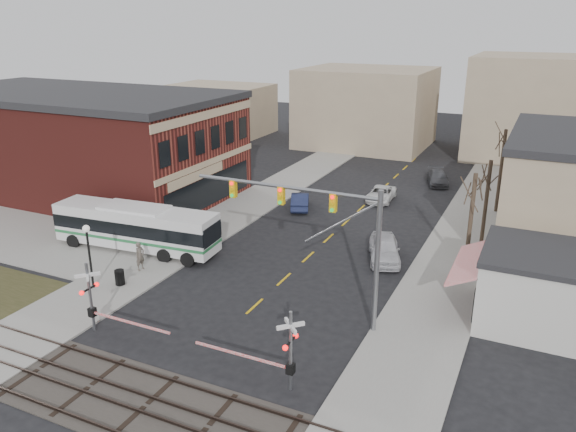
% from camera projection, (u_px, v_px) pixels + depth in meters
% --- Properties ---
extents(ground, '(160.00, 160.00, 0.00)m').
position_uv_depth(ground, '(238.00, 322.00, 31.36)').
color(ground, black).
rests_on(ground, ground).
extents(sidewalk_west, '(5.00, 60.00, 0.12)m').
position_uv_depth(sidewalk_west, '(257.00, 200.00, 52.22)').
color(sidewalk_west, gray).
rests_on(sidewalk_west, ground).
extents(sidewalk_east, '(5.00, 60.00, 0.12)m').
position_uv_depth(sidewalk_east, '(467.00, 231.00, 44.60)').
color(sidewalk_east, gray).
rests_on(sidewalk_east, ground).
extents(plaza_west, '(20.00, 10.00, 0.11)m').
position_uv_depth(plaza_west, '(28.00, 232.00, 44.44)').
color(plaza_west, gray).
rests_on(plaza_west, ground).
extents(ballast_strip, '(160.00, 5.00, 0.06)m').
position_uv_depth(ballast_strip, '(146.00, 406.00, 24.52)').
color(ballast_strip, '#332D28').
rests_on(ballast_strip, ground).
extents(rail_tracks, '(160.00, 3.91, 0.14)m').
position_uv_depth(rail_tracks, '(146.00, 404.00, 24.49)').
color(rail_tracks, '#2D231E').
rests_on(rail_tracks, ground).
extents(brick_building, '(30.40, 15.40, 9.60)m').
position_uv_depth(brick_building, '(77.00, 141.00, 54.25)').
color(brick_building, maroon).
rests_on(brick_building, ground).
extents(awning_shop, '(9.74, 6.20, 4.30)m').
position_uv_depth(awning_shop, '(559.00, 291.00, 30.21)').
color(awning_shop, beige).
rests_on(awning_shop, ground).
extents(tree_east_a, '(0.28, 0.28, 6.75)m').
position_uv_depth(tree_east_a, '(470.00, 224.00, 36.23)').
color(tree_east_a, '#382B21').
rests_on(tree_east_a, sidewalk_east).
extents(tree_east_b, '(0.28, 0.28, 6.30)m').
position_uv_depth(tree_east_b, '(486.00, 202.00, 41.31)').
color(tree_east_b, '#382B21').
rests_on(tree_east_b, sidewalk_east).
extents(tree_east_c, '(0.28, 0.28, 7.20)m').
position_uv_depth(tree_east_c, '(501.00, 171.00, 47.90)').
color(tree_east_c, '#382B21').
rests_on(tree_east_c, sidewalk_east).
extents(transit_bus, '(12.63, 3.75, 3.20)m').
position_uv_depth(transit_bus, '(136.00, 227.00, 40.57)').
color(transit_bus, silver).
rests_on(transit_bus, ground).
extents(traffic_signal_mast, '(10.83, 0.30, 8.00)m').
position_uv_depth(traffic_signal_mast, '(325.00, 223.00, 29.68)').
color(traffic_signal_mast, gray).
rests_on(traffic_signal_mast, ground).
extents(rr_crossing_west, '(5.60, 1.36, 4.00)m').
position_uv_depth(rr_crossing_west, '(97.00, 299.00, 29.74)').
color(rr_crossing_west, gray).
rests_on(rr_crossing_west, ground).
extents(rr_crossing_east, '(5.60, 1.36, 4.00)m').
position_uv_depth(rr_crossing_east, '(282.00, 350.00, 25.20)').
color(rr_crossing_east, gray).
rests_on(rr_crossing_east, ground).
extents(street_lamp, '(0.44, 0.44, 4.16)m').
position_uv_depth(street_lamp, '(88.00, 243.00, 34.15)').
color(street_lamp, black).
rests_on(street_lamp, sidewalk_west).
extents(trash_bin, '(0.60, 0.60, 0.97)m').
position_uv_depth(trash_bin, '(120.00, 277.00, 35.39)').
color(trash_bin, black).
rests_on(trash_bin, sidewalk_west).
extents(car_a, '(3.59, 5.45, 1.72)m').
position_uv_depth(car_a, '(384.00, 248.00, 39.17)').
color(car_a, silver).
rests_on(car_a, ground).
extents(car_b, '(3.07, 4.60, 1.43)m').
position_uv_depth(car_b, '(300.00, 201.00, 49.97)').
color(car_b, '#1A2142').
rests_on(car_b, ground).
extents(car_c, '(2.36, 4.74, 1.29)m').
position_uv_depth(car_c, '(381.00, 194.00, 52.06)').
color(car_c, silver).
rests_on(car_c, ground).
extents(car_d, '(3.18, 5.01, 1.35)m').
position_uv_depth(car_d, '(438.00, 178.00, 57.31)').
color(car_d, '#434448').
rests_on(car_d, ground).
extents(pedestrian_near, '(0.55, 0.76, 1.95)m').
position_uv_depth(pedestrian_near, '(140.00, 256.00, 37.33)').
color(pedestrian_near, '#554D44').
rests_on(pedestrian_near, sidewalk_west).
extents(pedestrian_far, '(0.91, 0.92, 1.50)m').
position_uv_depth(pedestrian_far, '(159.00, 236.00, 41.46)').
color(pedestrian_far, '#2B354C').
rests_on(pedestrian_far, sidewalk_west).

